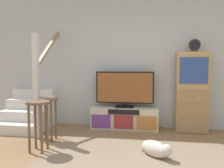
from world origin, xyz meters
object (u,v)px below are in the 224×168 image
(media_console, at_px, (124,118))
(television, at_px, (125,88))
(bar_stool_far, at_px, (48,109))
(dog, at_px, (156,149))
(side_cabinet, at_px, (191,92))
(bar_stool_near, at_px, (38,114))
(desk_clock, at_px, (195,46))

(media_console, height_order, television, television)
(bar_stool_far, distance_m, dog, 1.88)
(media_console, relative_size, dog, 2.89)
(side_cabinet, xyz_separation_m, bar_stool_near, (-2.39, -1.41, -0.21))
(desk_clock, xyz_separation_m, bar_stool_near, (-2.42, -1.39, -1.09))
(media_console, height_order, dog, media_console)
(bar_stool_near, distance_m, bar_stool_far, 0.51)
(side_cabinet, height_order, desk_clock, desk_clock)
(desk_clock, bearing_deg, dog, -118.35)
(side_cabinet, height_order, bar_stool_near, side_cabinet)
(television, xyz_separation_m, bar_stool_near, (-1.12, -1.42, -0.27))
(bar_stool_near, relative_size, dog, 1.61)
(media_console, height_order, bar_stool_near, bar_stool_near)
(television, height_order, bar_stool_near, television)
(bar_stool_far, bearing_deg, bar_stool_near, -81.17)
(media_console, xyz_separation_m, dog, (0.57, -1.37, -0.10))
(television, relative_size, dog, 2.51)
(television, bearing_deg, bar_stool_near, -128.17)
(desk_clock, distance_m, dog, 2.17)
(bar_stool_near, bearing_deg, bar_stool_far, 98.83)
(television, height_order, side_cabinet, side_cabinet)
(media_console, xyz_separation_m, side_cabinet, (1.27, 0.01, 0.54))
(media_console, xyz_separation_m, television, (-0.00, 0.02, 0.60))
(bar_stool_far, bearing_deg, desk_clock, 19.52)
(side_cabinet, distance_m, bar_stool_near, 2.78)
(media_console, relative_size, side_cabinet, 0.87)
(media_console, bearing_deg, desk_clock, -0.21)
(television, bearing_deg, desk_clock, -1.26)
(television, height_order, dog, television)
(desk_clock, height_order, dog, desk_clock)
(side_cabinet, relative_size, desk_clock, 6.17)
(dog, bearing_deg, desk_clock, 61.65)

